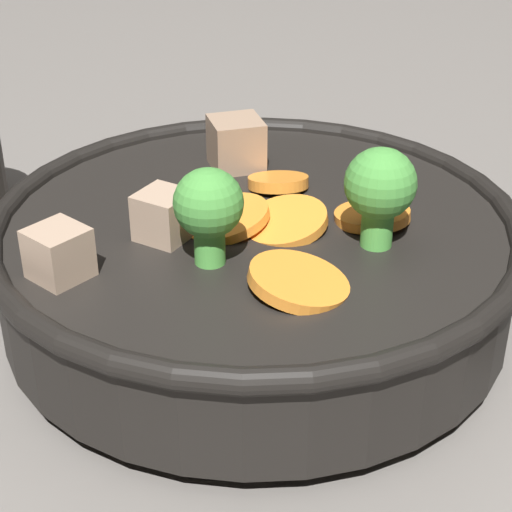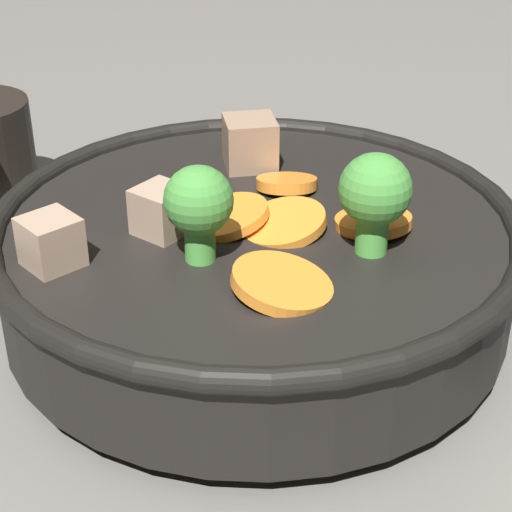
# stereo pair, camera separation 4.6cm
# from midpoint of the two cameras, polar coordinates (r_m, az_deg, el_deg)

# --- Properties ---
(ground_plane) EXTENTS (3.00, 3.00, 0.00)m
(ground_plane) POSITION_cam_midpoint_polar(r_m,az_deg,el_deg) (0.48, 2.74, -4.42)
(ground_plane) COLOR slate
(stirfry_bowl) EXTENTS (0.28, 0.28, 0.11)m
(stirfry_bowl) POSITION_cam_midpoint_polar(r_m,az_deg,el_deg) (0.45, 2.87, 0.08)
(stirfry_bowl) COLOR black
(stirfry_bowl) RESTS_ON ground_plane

